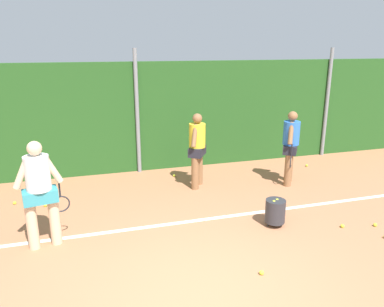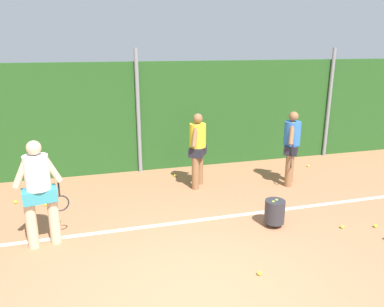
% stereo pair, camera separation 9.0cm
% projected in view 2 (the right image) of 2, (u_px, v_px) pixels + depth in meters
% --- Properties ---
extents(ground_plane, '(29.14, 29.14, 0.00)m').
position_uv_depth(ground_plane, '(172.00, 242.00, 6.17)').
color(ground_plane, '#B2704C').
extents(hedge_fence_backdrop, '(18.94, 0.25, 2.77)m').
position_uv_depth(hedge_fence_backdrop, '(138.00, 118.00, 9.38)').
color(hedge_fence_backdrop, '#23511E').
rests_on(hedge_fence_backdrop, ground_plane).
extents(fence_post_center, '(0.10, 0.10, 3.09)m').
position_uv_depth(fence_post_center, '(138.00, 112.00, 9.17)').
color(fence_post_center, gray).
rests_on(fence_post_center, ground_plane).
extents(fence_post_right, '(0.10, 0.10, 3.09)m').
position_uv_depth(fence_post_right, '(329.00, 104.00, 10.57)').
color(fence_post_right, gray).
rests_on(fence_post_right, ground_plane).
extents(court_baseline_paint, '(13.84, 0.10, 0.01)m').
position_uv_depth(court_baseline_paint, '(164.00, 224.00, 6.75)').
color(court_baseline_paint, white).
rests_on(court_baseline_paint, ground_plane).
extents(player_foreground_near, '(0.79, 0.39, 1.77)m').
position_uv_depth(player_foreground_near, '(39.00, 188.00, 5.81)').
color(player_foreground_near, beige).
rests_on(player_foreground_near, ground_plane).
extents(player_midcourt, '(0.53, 0.70, 1.73)m').
position_uv_depth(player_midcourt, '(291.00, 144.00, 8.48)').
color(player_midcourt, '#8C603D').
rests_on(player_midcourt, ground_plane).
extents(player_backcourt_far, '(0.52, 0.62, 1.71)m').
position_uv_depth(player_backcourt_far, '(198.00, 146.00, 8.32)').
color(player_backcourt_far, '#8C603D').
rests_on(player_backcourt_far, ground_plane).
extents(ball_hopper, '(0.36, 0.36, 0.51)m').
position_uv_depth(ball_hopper, '(275.00, 211.00, 6.62)').
color(ball_hopper, '#2D2D33').
rests_on(ball_hopper, ground_plane).
extents(tennis_ball_0, '(0.07, 0.07, 0.07)m').
position_uv_depth(tennis_ball_0, '(308.00, 166.00, 9.94)').
color(tennis_ball_0, '#CCDB33').
rests_on(tennis_ball_0, ground_plane).
extents(tennis_ball_3, '(0.07, 0.07, 0.07)m').
position_uv_depth(tennis_ball_3, '(46.00, 204.00, 7.53)').
color(tennis_ball_3, '#CCDB33').
rests_on(tennis_ball_3, ground_plane).
extents(tennis_ball_4, '(0.07, 0.07, 0.07)m').
position_uv_depth(tennis_ball_4, '(15.00, 202.00, 7.65)').
color(tennis_ball_4, '#CCDB33').
rests_on(tennis_ball_4, ground_plane).
extents(tennis_ball_5, '(0.07, 0.07, 0.07)m').
position_uv_depth(tennis_ball_5, '(375.00, 226.00, 6.64)').
color(tennis_ball_5, '#CCDB33').
rests_on(tennis_ball_5, ground_plane).
extents(tennis_ball_6, '(0.07, 0.07, 0.07)m').
position_uv_depth(tennis_ball_6, '(175.00, 175.00, 9.20)').
color(tennis_ball_6, '#CCDB33').
rests_on(tennis_ball_6, ground_plane).
extents(tennis_ball_7, '(0.07, 0.07, 0.07)m').
position_uv_depth(tennis_ball_7, '(342.00, 227.00, 6.60)').
color(tennis_ball_7, '#CCDB33').
rests_on(tennis_ball_7, ground_plane).
extents(tennis_ball_8, '(0.07, 0.07, 0.07)m').
position_uv_depth(tennis_ball_8, '(259.00, 273.00, 5.26)').
color(tennis_ball_8, '#CCDB33').
rests_on(tennis_ball_8, ground_plane).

